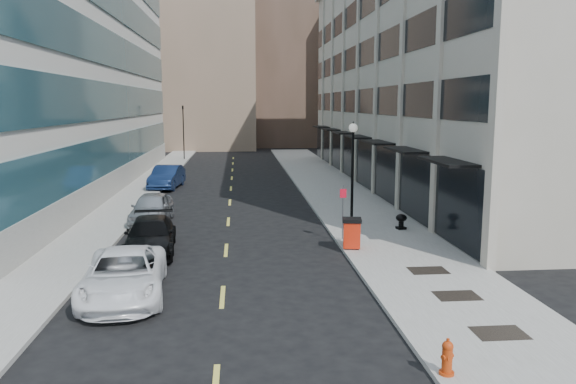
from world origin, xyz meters
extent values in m
plane|color=black|center=(0.00, 0.00, 0.00)|extent=(160.00, 160.00, 0.00)
cube|color=gray|center=(7.50, 20.00, 0.07)|extent=(5.00, 80.00, 0.15)
cube|color=gray|center=(-6.50, 20.00, 0.07)|extent=(3.00, 80.00, 0.15)
cube|color=#B0A594|center=(17.00, 27.00, 9.00)|extent=(14.00, 46.00, 18.00)
cube|color=black|center=(10.02, 27.00, 2.00)|extent=(0.18, 46.00, 3.60)
cube|color=black|center=(10.03, 27.00, 6.50)|extent=(0.12, 46.00, 1.80)
cube|color=black|center=(10.03, 27.00, 10.00)|extent=(0.12, 46.00, 1.80)
cube|color=black|center=(10.03, 27.00, 13.50)|extent=(0.12, 46.00, 1.80)
cube|color=#B0A594|center=(10.00, 4.00, 9.00)|extent=(0.35, 0.60, 18.00)
cube|color=#B0A594|center=(10.00, 10.00, 9.00)|extent=(0.35, 0.60, 18.00)
cube|color=#B0A594|center=(10.00, 16.00, 9.00)|extent=(0.35, 0.60, 18.00)
cube|color=#B0A594|center=(10.00, 22.00, 9.00)|extent=(0.35, 0.60, 18.00)
cube|color=#B0A594|center=(10.00, 28.00, 9.00)|extent=(0.35, 0.60, 18.00)
cube|color=#B0A594|center=(10.00, 34.00, 9.00)|extent=(0.35, 0.60, 18.00)
cube|color=#B0A594|center=(10.00, 40.00, 9.00)|extent=(0.35, 0.60, 18.00)
cube|color=#B0A594|center=(10.00, 46.00, 9.00)|extent=(0.35, 0.60, 18.00)
cube|color=black|center=(9.35, 7.00, 3.90)|extent=(1.30, 4.00, 0.12)
cube|color=black|center=(9.35, 13.00, 3.90)|extent=(1.30, 4.00, 0.12)
cube|color=black|center=(9.35, 19.00, 3.90)|extent=(1.30, 4.00, 0.12)
cube|color=black|center=(9.35, 25.00, 3.90)|extent=(1.30, 4.00, 0.12)
cube|color=black|center=(9.35, 31.00, 3.90)|extent=(1.30, 4.00, 0.12)
cube|color=black|center=(9.35, 37.00, 3.90)|extent=(1.30, 4.00, 0.12)
cube|color=black|center=(9.35, 43.00, 3.90)|extent=(1.30, 4.00, 0.12)
cube|color=silver|center=(-16.00, 27.00, 10.00)|extent=(16.00, 46.00, 20.00)
cube|color=gray|center=(-7.96, 27.00, 0.90)|extent=(0.20, 46.00, 1.80)
cube|color=#2D5C69|center=(-7.97, 27.00, 3.00)|extent=(0.14, 45.60, 2.40)
cube|color=#2D5C69|center=(-7.97, 27.00, 6.50)|extent=(0.14, 45.60, 2.40)
cube|color=#2D5C69|center=(-7.97, 27.00, 10.00)|extent=(0.14, 45.60, 2.40)
cube|color=#2D5C69|center=(-7.97, 27.00, 13.50)|extent=(0.14, 45.60, 2.40)
cube|color=#846A56|center=(-4.00, 68.00, 14.00)|extent=(14.00, 18.00, 28.00)
cube|color=brown|center=(8.00, 72.00, 17.00)|extent=(12.00, 16.00, 34.00)
cube|color=#846A56|center=(-14.00, 78.00, 11.00)|extent=(12.00, 14.00, 22.00)
cube|color=#B0A594|center=(18.00, 66.00, 10.00)|extent=(10.00, 14.00, 20.00)
cube|color=black|center=(7.60, -2.00, 0.15)|extent=(1.40, 1.00, 0.01)
cube|color=black|center=(7.60, 1.00, 0.15)|extent=(1.40, 1.00, 0.01)
cube|color=black|center=(7.60, 3.80, 0.15)|extent=(1.40, 1.00, 0.01)
cube|color=#D8CC4C|center=(0.00, 2.00, 0.01)|extent=(0.15, 2.20, 0.01)
cube|color=#D8CC4C|center=(0.00, 8.00, 0.01)|extent=(0.15, 2.20, 0.01)
cube|color=#D8CC4C|center=(0.00, 14.00, 0.01)|extent=(0.15, 2.20, 0.01)
cube|color=#D8CC4C|center=(0.00, 20.00, 0.01)|extent=(0.15, 2.20, 0.01)
cube|color=#D8CC4C|center=(0.00, 26.00, 0.01)|extent=(0.15, 2.20, 0.01)
cube|color=#D8CC4C|center=(0.00, 32.00, 0.01)|extent=(0.15, 2.20, 0.01)
cube|color=#D8CC4C|center=(0.00, 38.00, 0.01)|extent=(0.15, 2.20, 0.01)
cube|color=#D8CC4C|center=(0.00, 44.00, 0.01)|extent=(0.15, 2.20, 0.01)
cube|color=#D8CC4C|center=(0.00, 50.00, 0.01)|extent=(0.15, 2.20, 0.01)
cylinder|color=black|center=(-5.50, 48.00, 3.00)|extent=(0.12, 0.12, 6.00)
imported|color=black|center=(-5.50, 48.00, 5.99)|extent=(0.66, 0.66, 1.98)
imported|color=white|center=(-3.20, 2.22, 0.77)|extent=(3.03, 5.74, 1.54)
imported|color=black|center=(-3.20, 7.88, 0.74)|extent=(2.45, 5.22, 1.47)
imported|color=#9CA0A4|center=(-4.05, 14.00, 0.81)|extent=(2.07, 4.81, 1.62)
imported|color=#14244B|center=(-4.80, 26.62, 0.85)|extent=(2.36, 5.35, 1.71)
cylinder|color=#C5390D|center=(5.30, -4.15, 0.18)|extent=(0.35, 0.35, 0.07)
cylinder|color=#C5390D|center=(5.30, -4.15, 0.51)|extent=(0.24, 0.24, 0.59)
sphere|color=#C5390D|center=(5.30, -4.15, 0.83)|extent=(0.26, 0.26, 0.26)
cylinder|color=#C5390D|center=(5.30, -4.15, 0.96)|extent=(0.08, 0.08, 0.11)
cylinder|color=#C5390D|center=(5.30, -4.15, 0.59)|extent=(0.33, 0.24, 0.12)
cylinder|color=#C5390D|center=(5.30, -4.17, 0.59)|extent=(0.22, 0.23, 0.16)
cube|color=red|center=(5.40, 7.30, 0.78)|extent=(0.82, 0.82, 1.15)
cube|color=black|center=(5.40, 7.30, 1.39)|extent=(0.92, 0.92, 0.14)
cylinder|color=black|center=(5.17, 7.67, 0.28)|extent=(0.07, 0.25, 0.25)
cylinder|color=black|center=(5.63, 7.67, 0.28)|extent=(0.07, 0.25, 0.25)
cylinder|color=black|center=(6.33, 11.89, 0.33)|extent=(0.32, 0.32, 0.36)
cylinder|color=black|center=(6.33, 11.89, 2.66)|extent=(0.14, 0.14, 4.62)
sphere|color=silver|center=(6.33, 11.89, 5.12)|extent=(0.44, 0.44, 0.44)
cone|color=black|center=(6.33, 11.89, 5.37)|extent=(0.12, 0.12, 0.18)
cylinder|color=slate|center=(5.30, 8.89, 1.41)|extent=(0.05, 0.05, 2.51)
cube|color=red|center=(5.30, 8.87, 2.30)|extent=(0.29, 0.04, 0.40)
cube|color=black|center=(8.60, 10.75, 0.21)|extent=(0.48, 0.48, 0.12)
cylinder|color=black|center=(8.60, 10.75, 0.44)|extent=(0.26, 0.26, 0.39)
ellipsoid|color=black|center=(8.60, 10.75, 0.72)|extent=(0.55, 0.55, 0.38)
camera|label=1|loc=(0.59, -15.89, 6.32)|focal=35.00mm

